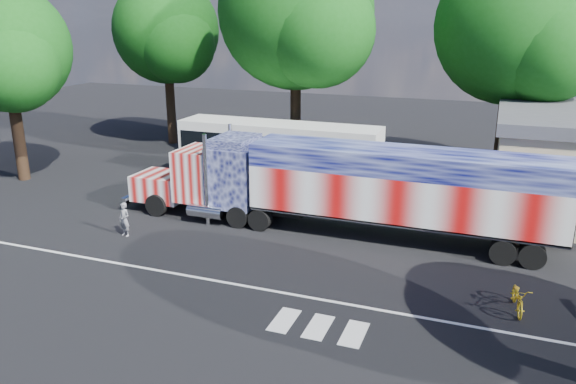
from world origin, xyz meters
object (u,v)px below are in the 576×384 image
(tree_nw_a, at_px, (167,31))
(tree_w_a, at_px, (7,49))
(tree_ne_a, at_px, (517,27))
(woman, at_px, (124,219))
(coach_bus, at_px, (279,152))
(semi_truck, at_px, (345,185))
(bicycle, at_px, (518,297))
(tree_n_mid, at_px, (298,12))

(tree_nw_a, bearing_deg, tree_w_a, -103.99)
(tree_ne_a, relative_size, tree_nw_a, 1.08)
(woman, relative_size, tree_w_a, 0.14)
(coach_bus, distance_m, tree_ne_a, 15.74)
(tree_ne_a, height_order, tree_nw_a, tree_ne_a)
(semi_truck, bearing_deg, bicycle, -33.59)
(coach_bus, bearing_deg, bicycle, -41.26)
(tree_w_a, distance_m, tree_n_mid, 17.57)
(coach_bus, xyz_separation_m, tree_n_mid, (-0.39, 4.44, 8.09))
(semi_truck, relative_size, tree_w_a, 1.81)
(semi_truck, relative_size, woman, 13.15)
(tree_ne_a, bearing_deg, woman, -133.92)
(coach_bus, height_order, bicycle, coach_bus)
(coach_bus, bearing_deg, tree_w_a, -160.72)
(coach_bus, height_order, tree_w_a, tree_w_a)
(semi_truck, xyz_separation_m, coach_bus, (-6.00, 6.87, -0.45))
(bicycle, height_order, tree_w_a, tree_w_a)
(semi_truck, distance_m, tree_w_a, 21.71)
(coach_bus, height_order, woman, coach_bus)
(tree_w_a, relative_size, tree_n_mid, 0.78)
(coach_bus, xyz_separation_m, woman, (-3.36, -10.86, -1.07))
(tree_ne_a, bearing_deg, tree_nw_a, 176.94)
(coach_bus, relative_size, tree_w_a, 1.06)
(coach_bus, relative_size, tree_n_mid, 0.83)
(woman, bearing_deg, coach_bus, 84.60)
(coach_bus, xyz_separation_m, tree_w_a, (-14.92, -5.22, 6.02))
(woman, distance_m, tree_n_mid, 18.08)
(tree_w_a, xyz_separation_m, tree_ne_a, (27.62, 11.04, 1.23))
(woman, height_order, tree_n_mid, tree_n_mid)
(woman, height_order, bicycle, woman)
(tree_n_mid, bearing_deg, woman, -101.00)
(semi_truck, xyz_separation_m, tree_w_a, (-20.92, 1.65, 5.57))
(semi_truck, distance_m, tree_n_mid, 15.07)
(woman, bearing_deg, tree_w_a, 165.79)
(bicycle, height_order, tree_nw_a, tree_nw_a)
(tree_w_a, xyz_separation_m, tree_nw_a, (3.08, 12.36, 0.76))
(coach_bus, relative_size, tree_nw_a, 0.97)
(bicycle, xyz_separation_m, tree_n_mid, (-13.92, 16.32, 9.46))
(tree_w_a, height_order, tree_n_mid, tree_n_mid)
(tree_w_a, relative_size, tree_nw_a, 0.92)
(bicycle, xyz_separation_m, tree_ne_a, (-0.84, 17.70, 8.61))
(semi_truck, height_order, bicycle, semi_truck)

